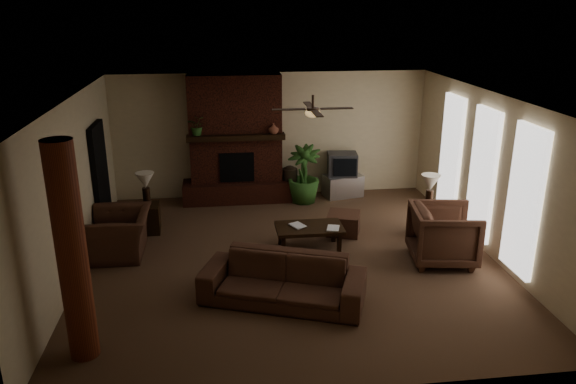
{
  "coord_description": "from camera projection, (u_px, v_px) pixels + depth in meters",
  "views": [
    {
      "loc": [
        -1.14,
        -8.66,
        4.24
      ],
      "look_at": [
        0.0,
        0.4,
        1.1
      ],
      "focal_mm": 34.5,
      "sensor_mm": 36.0,
      "label": 1
    }
  ],
  "objects": [
    {
      "name": "tv_stand",
      "position": [
        343.0,
        186.0,
        12.7
      ],
      "size": [
        0.94,
        0.68,
        0.5
      ],
      "primitive_type": "cube",
      "rotation": [
        0.0,
        0.0,
        0.22
      ],
      "color": "#BBBBBE",
      "rests_on": "ground"
    },
    {
      "name": "coffee_table",
      "position": [
        309.0,
        229.0,
        9.94
      ],
      "size": [
        1.2,
        0.7,
        0.43
      ],
      "color": "black",
      "rests_on": "ground"
    },
    {
      "name": "ceiling_fan",
      "position": [
        313.0,
        111.0,
        9.14
      ],
      "size": [
        1.35,
        1.35,
        0.37
      ],
      "color": "#302015",
      "rests_on": "ceiling"
    },
    {
      "name": "book_a",
      "position": [
        293.0,
        220.0,
        9.82
      ],
      "size": [
        0.2,
        0.12,
        0.29
      ],
      "primitive_type": "imported",
      "rotation": [
        0.0,
        0.0,
        0.48
      ],
      "color": "#999999",
      "rests_on": "coffee_table"
    },
    {
      "name": "mantel_plant",
      "position": [
        197.0,
        128.0,
        11.71
      ],
      "size": [
        0.42,
        0.46,
        0.33
      ],
      "primitive_type": "imported",
      "rotation": [
        0.0,
        0.0,
        -0.1
      ],
      "color": "#2F5A24",
      "rests_on": "fireplace"
    },
    {
      "name": "side_table_right",
      "position": [
        429.0,
        221.0,
        10.57
      ],
      "size": [
        0.59,
        0.59,
        0.55
      ],
      "primitive_type": "cube",
      "rotation": [
        0.0,
        0.0,
        -0.21
      ],
      "color": "black",
      "rests_on": "ground"
    },
    {
      "name": "side_table_left",
      "position": [
        147.0,
        218.0,
        10.7
      ],
      "size": [
        0.52,
        0.52,
        0.55
      ],
      "primitive_type": "cube",
      "rotation": [
        0.0,
        0.0,
        0.04
      ],
      "color": "black",
      "rests_on": "ground"
    },
    {
      "name": "mantel_vase",
      "position": [
        274.0,
        129.0,
        11.85
      ],
      "size": [
        0.22,
        0.23,
        0.22
      ],
      "primitive_type": "imported",
      "rotation": [
        0.0,
        0.0,
        -0.0
      ],
      "color": "brown",
      "rests_on": "fireplace"
    },
    {
      "name": "ottoman",
      "position": [
        343.0,
        223.0,
        10.66
      ],
      "size": [
        0.76,
        0.76,
        0.4
      ],
      "primitive_type": "cube",
      "rotation": [
        0.0,
        0.0,
        -0.32
      ],
      "color": "#4C2E20",
      "rests_on": "ground"
    },
    {
      "name": "lamp_right",
      "position": [
        430.0,
        185.0,
        10.34
      ],
      "size": [
        0.4,
        0.4,
        0.65
      ],
      "color": "#302015",
      "rests_on": "side_table_right"
    },
    {
      "name": "room_shell",
      "position": [
        291.0,
        183.0,
        9.18
      ],
      "size": [
        7.0,
        7.0,
        7.0
      ],
      "color": "brown",
      "rests_on": "ground"
    },
    {
      "name": "book_b",
      "position": [
        327.0,
        221.0,
        9.78
      ],
      "size": [
        0.21,
        0.08,
        0.29
      ],
      "primitive_type": "imported",
      "rotation": [
        0.0,
        0.0,
        -0.29
      ],
      "color": "#999999",
      "rests_on": "coffee_table"
    },
    {
      "name": "floor_vase",
      "position": [
        290.0,
        180.0,
        12.5
      ],
      "size": [
        0.34,
        0.34,
        0.77
      ],
      "color": "#31251B",
      "rests_on": "ground"
    },
    {
      "name": "fireplace",
      "position": [
        236.0,
        150.0,
        12.19
      ],
      "size": [
        2.4,
        0.7,
        2.8
      ],
      "color": "#4B1F14",
      "rests_on": "ground"
    },
    {
      "name": "tv",
      "position": [
        342.0,
        164.0,
        12.52
      ],
      "size": [
        0.7,
        0.6,
        0.52
      ],
      "color": "#353537",
      "rests_on": "tv_stand"
    },
    {
      "name": "lamp_left",
      "position": [
        145.0,
        183.0,
        10.47
      ],
      "size": [
        0.37,
        0.37,
        0.65
      ],
      "color": "#302015",
      "rests_on": "side_table_left"
    },
    {
      "name": "doorway",
      "position": [
        101.0,
        178.0,
        10.58
      ],
      "size": [
        0.1,
        1.0,
        2.1
      ],
      "primitive_type": "cube",
      "color": "black",
      "rests_on": "ground"
    },
    {
      "name": "sofa",
      "position": [
        283.0,
        273.0,
        8.13
      ],
      "size": [
        2.49,
        1.49,
        0.94
      ],
      "primitive_type": "imported",
      "rotation": [
        0.0,
        0.0,
        -0.36
      ],
      "color": "#4C2E20",
      "rests_on": "ground"
    },
    {
      "name": "armchair_right",
      "position": [
        444.0,
        232.0,
        9.38
      ],
      "size": [
        1.13,
        1.19,
        1.08
      ],
      "primitive_type": "imported",
      "rotation": [
        0.0,
        0.0,
        1.42
      ],
      "color": "#4C2E20",
      "rests_on": "ground"
    },
    {
      "name": "armchair_left",
      "position": [
        119.0,
        227.0,
        9.68
      ],
      "size": [
        0.77,
        1.19,
        1.04
      ],
      "primitive_type": "imported",
      "rotation": [
        0.0,
        0.0,
        -1.57
      ],
      "color": "#4C2E20",
      "rests_on": "ground"
    },
    {
      "name": "log_column",
      "position": [
        72.0,
        254.0,
        6.58
      ],
      "size": [
        0.36,
        0.36,
        2.8
      ],
      "primitive_type": "cylinder",
      "color": "brown",
      "rests_on": "ground"
    },
    {
      "name": "floor_plant",
      "position": [
        303.0,
        187.0,
        12.29
      ],
      "size": [
        1.14,
        1.46,
        0.72
      ],
      "primitive_type": "imported",
      "rotation": [
        0.0,
        0.0,
        -0.38
      ],
      "color": "#2F5A24",
      "rests_on": "ground"
    },
    {
      "name": "windows",
      "position": [
        482.0,
        174.0,
        9.79
      ],
      "size": [
        0.08,
        3.65,
        2.35
      ],
      "color": "white",
      "rests_on": "ground"
    }
  ]
}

